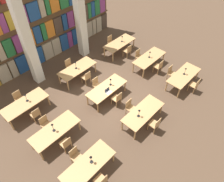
% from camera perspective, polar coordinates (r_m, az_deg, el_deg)
% --- Properties ---
extents(ground_plane, '(40.00, 40.00, 0.00)m').
position_cam_1_polar(ground_plane, '(11.77, -0.83, -1.66)').
color(ground_plane, '#4C3828').
extents(bookshelf_bank, '(10.43, 0.35, 5.50)m').
position_cam_1_polar(bookshelf_bank, '(13.56, -17.87, 17.25)').
color(bookshelf_bank, brown).
rests_on(bookshelf_bank, ground_plane).
extents(pillar_left, '(0.48, 0.48, 6.00)m').
position_cam_1_polar(pillar_left, '(11.71, -21.81, 13.55)').
color(pillar_left, silver).
rests_on(pillar_left, ground_plane).
extents(pillar_center, '(0.48, 0.48, 6.00)m').
position_cam_1_polar(pillar_center, '(13.29, -8.50, 20.18)').
color(pillar_center, silver).
rests_on(pillar_center, ground_plane).
extents(reading_table_0, '(2.23, 0.91, 0.73)m').
position_cam_1_polar(reading_table_0, '(8.94, -6.26, -18.72)').
color(reading_table_0, tan).
rests_on(reading_table_0, ground_plane).
extents(chair_0, '(0.42, 0.40, 0.88)m').
position_cam_1_polar(chair_0, '(8.86, -2.79, -22.38)').
color(chair_0, tan).
rests_on(chair_0, ground_plane).
extents(chair_1, '(0.42, 0.40, 0.88)m').
position_cam_1_polar(chair_1, '(9.39, -9.47, -16.37)').
color(chair_1, tan).
rests_on(chair_1, ground_plane).
extents(desk_lamp_0, '(0.14, 0.14, 0.45)m').
position_cam_1_polar(desk_lamp_0, '(8.63, -5.53, -17.09)').
color(desk_lamp_0, black).
rests_on(desk_lamp_0, reading_table_0).
extents(reading_table_1, '(2.23, 0.91, 0.73)m').
position_cam_1_polar(reading_table_1, '(10.35, 8.09, -5.63)').
color(reading_table_1, tan).
rests_on(reading_table_1, ground_plane).
extents(chair_2, '(0.42, 0.40, 0.88)m').
position_cam_1_polar(chair_2, '(10.27, 11.20, -8.51)').
color(chair_2, tan).
rests_on(chair_2, ground_plane).
extents(chair_3, '(0.42, 0.40, 0.88)m').
position_cam_1_polar(chair_3, '(10.73, 4.77, -4.24)').
color(chair_3, tan).
rests_on(chair_3, ground_plane).
extents(desk_lamp_1, '(0.14, 0.14, 0.47)m').
position_cam_1_polar(desk_lamp_1, '(9.86, 7.10, -5.42)').
color(desk_lamp_1, black).
rests_on(desk_lamp_1, reading_table_1).
extents(reading_table_2, '(2.23, 0.91, 0.73)m').
position_cam_1_polar(reading_table_2, '(12.64, 18.22, 3.78)').
color(reading_table_2, tan).
rests_on(reading_table_2, ground_plane).
extents(chair_4, '(0.42, 0.40, 0.88)m').
position_cam_1_polar(chair_4, '(12.57, 20.81, 1.49)').
color(chair_4, tan).
rests_on(chair_4, ground_plane).
extents(chair_5, '(0.42, 0.40, 0.88)m').
position_cam_1_polar(chair_5, '(12.94, 15.20, 4.67)').
color(chair_5, tan).
rests_on(chair_5, ground_plane).
extents(desk_lamp_2, '(0.14, 0.14, 0.44)m').
position_cam_1_polar(desk_lamp_2, '(12.46, 18.63, 5.23)').
color(desk_lamp_2, black).
rests_on(desk_lamp_2, reading_table_2).
extents(reading_table_3, '(2.23, 0.91, 0.73)m').
position_cam_1_polar(reading_table_3, '(9.98, -14.69, -10.00)').
color(reading_table_3, tan).
rests_on(reading_table_3, ground_plane).
extents(chair_6, '(0.42, 0.40, 0.88)m').
position_cam_1_polar(chair_6, '(9.74, -11.95, -13.24)').
color(chair_6, tan).
rests_on(chair_6, ground_plane).
extents(chair_7, '(0.42, 0.40, 0.88)m').
position_cam_1_polar(chair_7, '(10.54, -16.98, -8.21)').
color(chair_7, tan).
rests_on(chair_7, ground_plane).
extents(desk_lamp_3, '(0.14, 0.14, 0.49)m').
position_cam_1_polar(desk_lamp_3, '(9.64, -15.28, -8.83)').
color(desk_lamp_3, black).
rests_on(desk_lamp_3, reading_table_3).
extents(reading_table_4, '(2.23, 0.91, 0.73)m').
position_cam_1_polar(reading_table_4, '(11.29, -1.39, 0.59)').
color(reading_table_4, tan).
rests_on(reading_table_4, ground_plane).
extents(chair_8, '(0.42, 0.40, 0.88)m').
position_cam_1_polar(chair_8, '(11.08, 1.37, -1.94)').
color(chair_8, tan).
rests_on(chair_8, ground_plane).
extents(chair_9, '(0.42, 0.40, 0.88)m').
position_cam_1_polar(chair_9, '(11.80, -3.97, 1.71)').
color(chair_9, tan).
rests_on(chair_9, ground_plane).
extents(desk_lamp_4, '(0.14, 0.14, 0.43)m').
position_cam_1_polar(desk_lamp_4, '(11.20, -0.38, 2.71)').
color(desk_lamp_4, black).
rests_on(desk_lamp_4, reading_table_4).
extents(laptop, '(0.32, 0.22, 0.21)m').
position_cam_1_polar(laptop, '(11.01, -1.00, -0.10)').
color(laptop, silver).
rests_on(laptop, reading_table_4).
extents(reading_table_5, '(2.23, 0.91, 0.73)m').
position_cam_1_polar(reading_table_5, '(13.40, 9.73, 8.43)').
color(reading_table_5, tan).
rests_on(reading_table_5, ground_plane).
extents(chair_10, '(0.42, 0.40, 0.88)m').
position_cam_1_polar(chair_10, '(13.20, 12.11, 6.32)').
color(chair_10, tan).
rests_on(chair_10, ground_plane).
extents(chair_11, '(0.42, 0.40, 0.88)m').
position_cam_1_polar(chair_11, '(13.80, 7.04, 9.08)').
color(chair_11, tan).
rests_on(chair_11, ground_plane).
extents(desk_lamp_5, '(0.14, 0.14, 0.43)m').
position_cam_1_polar(desk_lamp_5, '(13.19, 9.85, 9.69)').
color(desk_lamp_5, black).
rests_on(desk_lamp_5, reading_table_5).
extents(reading_table_6, '(2.23, 0.91, 0.73)m').
position_cam_1_polar(reading_table_6, '(11.40, -21.77, -3.18)').
color(reading_table_6, tan).
rests_on(reading_table_6, ground_plane).
extents(chair_12, '(0.42, 0.40, 0.88)m').
position_cam_1_polar(chair_12, '(11.05, -19.37, -5.70)').
color(chair_12, tan).
rests_on(chair_12, ground_plane).
extents(chair_13, '(0.42, 0.40, 0.88)m').
position_cam_1_polar(chair_13, '(12.05, -23.13, -1.76)').
color(chair_13, tan).
rests_on(chair_13, ground_plane).
extents(desk_lamp_6, '(0.14, 0.14, 0.47)m').
position_cam_1_polar(desk_lamp_6, '(11.18, -21.67, -1.32)').
color(desk_lamp_6, black).
rests_on(desk_lamp_6, reading_table_6).
extents(reading_table_7, '(2.23, 0.91, 0.73)m').
position_cam_1_polar(reading_table_7, '(12.60, -9.05, 5.71)').
color(reading_table_7, tan).
rests_on(reading_table_7, ground_plane).
extents(chair_14, '(0.42, 0.40, 0.88)m').
position_cam_1_polar(chair_14, '(12.28, -6.66, 3.60)').
color(chair_14, tan).
rests_on(chair_14, ground_plane).
extents(chair_15, '(0.42, 0.40, 0.88)m').
position_cam_1_polar(chair_15, '(13.20, -11.01, 6.52)').
color(chair_15, tan).
rests_on(chair_15, ground_plane).
extents(desk_lamp_7, '(0.14, 0.14, 0.47)m').
position_cam_1_polar(desk_lamp_7, '(12.34, -9.52, 6.98)').
color(desk_lamp_7, black).
rests_on(desk_lamp_7, reading_table_7).
extents(reading_table_8, '(2.23, 0.91, 0.73)m').
position_cam_1_polar(reading_table_8, '(14.49, 1.97, 12.30)').
color(reading_table_8, tan).
rests_on(reading_table_8, ground_plane).
extents(chair_16, '(0.42, 0.40, 0.88)m').
position_cam_1_polar(chair_16, '(14.19, 4.14, 10.48)').
color(chair_16, tan).
rests_on(chair_16, ground_plane).
extents(chair_17, '(0.42, 0.40, 0.88)m').
position_cam_1_polar(chair_17, '(14.98, -0.29, 12.76)').
color(chair_17, tan).
rests_on(chair_17, ground_plane).
extents(desk_lamp_8, '(0.14, 0.14, 0.43)m').
position_cam_1_polar(desk_lamp_8, '(14.40, 2.66, 13.75)').
color(desk_lamp_8, black).
rests_on(desk_lamp_8, reading_table_8).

